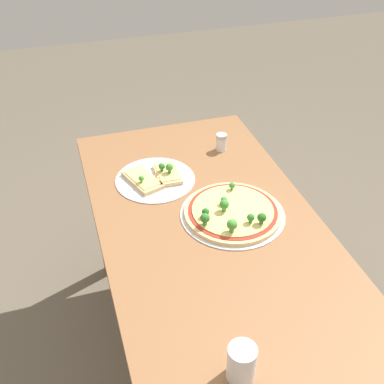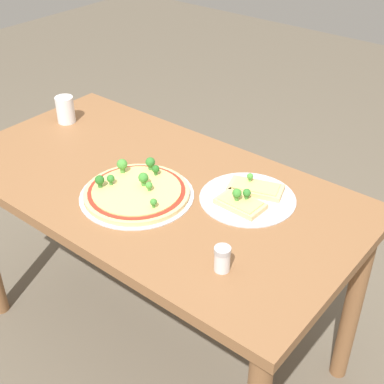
# 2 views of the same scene
# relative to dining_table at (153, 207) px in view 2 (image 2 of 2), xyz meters

# --- Properties ---
(ground_plane) EXTENTS (8.00, 8.00, 0.00)m
(ground_plane) POSITION_rel_dining_table_xyz_m (0.00, 0.00, -0.64)
(ground_plane) COLOR brown
(dining_table) EXTENTS (1.37, 0.72, 0.74)m
(dining_table) POSITION_rel_dining_table_xyz_m (0.00, 0.00, 0.00)
(dining_table) COLOR brown
(dining_table) RESTS_ON ground_plane
(pizza_tray_whole) EXTENTS (0.35, 0.35, 0.07)m
(pizza_tray_whole) POSITION_rel_dining_table_xyz_m (-0.01, 0.08, 0.11)
(pizza_tray_whole) COLOR silver
(pizza_tray_whole) RESTS_ON dining_table
(pizza_tray_slice) EXTENTS (0.30, 0.30, 0.06)m
(pizza_tray_slice) POSITION_rel_dining_table_xyz_m (-0.29, -0.12, 0.11)
(pizza_tray_slice) COLOR silver
(pizza_tray_slice) RESTS_ON dining_table
(drinking_cup) EXTENTS (0.07, 0.07, 0.10)m
(drinking_cup) POSITION_rel_dining_table_xyz_m (0.55, -0.11, 0.15)
(drinking_cup) COLOR white
(drinking_cup) RESTS_ON dining_table
(condiment_shaker) EXTENTS (0.04, 0.04, 0.07)m
(condiment_shaker) POSITION_rel_dining_table_xyz_m (-0.42, 0.19, 0.14)
(condiment_shaker) COLOR silver
(condiment_shaker) RESTS_ON dining_table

